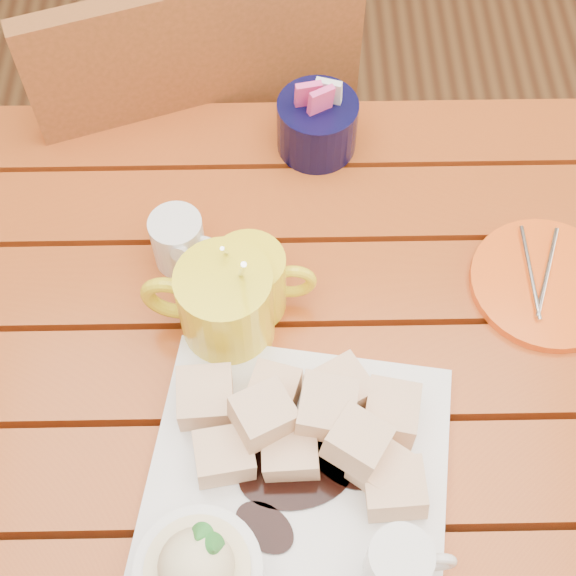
{
  "coord_description": "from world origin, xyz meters",
  "views": [
    {
      "loc": [
        0.01,
        -0.37,
        1.54
      ],
      "look_at": [
        0.02,
        0.06,
        0.82
      ],
      "focal_mm": 50.0,
      "sensor_mm": 36.0,
      "label": 1
    }
  ],
  "objects_px": {
    "coffee_mug_left": "(223,305)",
    "orange_saucer": "(548,284)",
    "dessert_plate": "(282,496)",
    "table": "(271,410)",
    "chair_far": "(198,150)",
    "coffee_mug_right": "(252,282)"
  },
  "relations": [
    {
      "from": "coffee_mug_right",
      "to": "chair_far",
      "type": "bearing_deg",
      "value": 103.21
    },
    {
      "from": "dessert_plate",
      "to": "orange_saucer",
      "type": "xyz_separation_m",
      "value": [
        0.31,
        0.25,
        -0.03
      ]
    },
    {
      "from": "coffee_mug_left",
      "to": "orange_saucer",
      "type": "xyz_separation_m",
      "value": [
        0.37,
        0.05,
        -0.05
      ]
    },
    {
      "from": "dessert_plate",
      "to": "orange_saucer",
      "type": "relative_size",
      "value": 1.92
    },
    {
      "from": "orange_saucer",
      "to": "dessert_plate",
      "type": "bearing_deg",
      "value": -141.03
    },
    {
      "from": "dessert_plate",
      "to": "chair_far",
      "type": "bearing_deg",
      "value": 101.28
    },
    {
      "from": "coffee_mug_right",
      "to": "chair_far",
      "type": "relative_size",
      "value": 0.14
    },
    {
      "from": "coffee_mug_right",
      "to": "orange_saucer",
      "type": "bearing_deg",
      "value": 2.46
    },
    {
      "from": "dessert_plate",
      "to": "orange_saucer",
      "type": "height_order",
      "value": "dessert_plate"
    },
    {
      "from": "table",
      "to": "chair_far",
      "type": "bearing_deg",
      "value": 103.14
    },
    {
      "from": "dessert_plate",
      "to": "coffee_mug_right",
      "type": "bearing_deg",
      "value": 97.14
    },
    {
      "from": "table",
      "to": "dessert_plate",
      "type": "height_order",
      "value": "dessert_plate"
    },
    {
      "from": "coffee_mug_left",
      "to": "chair_far",
      "type": "xyz_separation_m",
      "value": [
        -0.07,
        0.47,
        -0.29
      ]
    },
    {
      "from": "coffee_mug_left",
      "to": "dessert_plate",
      "type": "bearing_deg",
      "value": -63.05
    },
    {
      "from": "table",
      "to": "coffee_mug_right",
      "type": "height_order",
      "value": "coffee_mug_right"
    },
    {
      "from": "table",
      "to": "coffee_mug_right",
      "type": "relative_size",
      "value": 8.99
    },
    {
      "from": "coffee_mug_right",
      "to": "chair_far",
      "type": "height_order",
      "value": "chair_far"
    },
    {
      "from": "chair_far",
      "to": "table",
      "type": "bearing_deg",
      "value": 84.05
    },
    {
      "from": "dessert_plate",
      "to": "orange_saucer",
      "type": "bearing_deg",
      "value": 38.97
    },
    {
      "from": "orange_saucer",
      "to": "chair_far",
      "type": "height_order",
      "value": "chair_far"
    },
    {
      "from": "table",
      "to": "chair_far",
      "type": "relative_size",
      "value": 1.29
    },
    {
      "from": "coffee_mug_left",
      "to": "coffee_mug_right",
      "type": "height_order",
      "value": "coffee_mug_left"
    }
  ]
}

